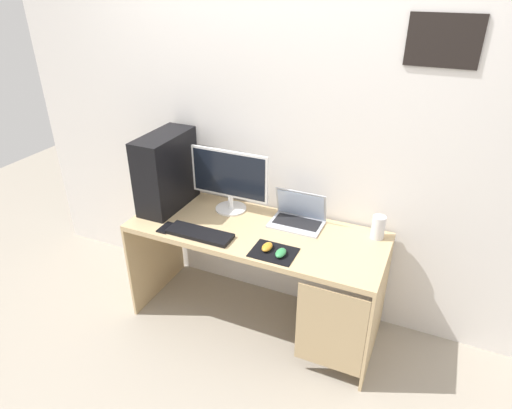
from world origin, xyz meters
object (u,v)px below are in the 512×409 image
at_px(laptop, 298,217).
at_px(monitor, 229,180).
at_px(speaker, 378,227).
at_px(keyboard, 200,234).
at_px(pc_tower, 166,171).
at_px(cell_phone, 166,228).
at_px(mouse_left, 267,247).
at_px(mouse_right, 281,253).

bearing_deg(laptop, monitor, -177.89).
relative_size(speaker, keyboard, 0.35).
height_order(monitor, keyboard, monitor).
height_order(pc_tower, cell_phone, pc_tower).
bearing_deg(keyboard, speaker, 22.68).
distance_m(laptop, cell_phone, 0.84).
bearing_deg(cell_phone, speaker, 19.31).
xyz_separation_m(pc_tower, mouse_left, (0.84, -0.24, -0.24)).
distance_m(mouse_left, cell_phone, 0.68).
bearing_deg(pc_tower, keyboard, -33.39).
height_order(pc_tower, laptop, pc_tower).
bearing_deg(mouse_left, keyboard, -177.41).
xyz_separation_m(laptop, cell_phone, (-0.74, -0.40, -0.04)).
bearing_deg(laptop, pc_tower, -171.82).
xyz_separation_m(speaker, mouse_left, (-0.56, -0.40, -0.05)).
bearing_deg(monitor, keyboard, -93.55).
bearing_deg(speaker, mouse_right, -137.68).
relative_size(monitor, mouse_right, 5.70).
bearing_deg(mouse_right, cell_phone, -179.28).
relative_size(monitor, cell_phone, 4.21).
bearing_deg(mouse_left, mouse_right, -14.74).
relative_size(keyboard, mouse_left, 4.38).
xyz_separation_m(monitor, speaker, (0.98, 0.05, -0.15)).
bearing_deg(pc_tower, monitor, 14.91).
height_order(speaker, mouse_right, speaker).
xyz_separation_m(laptop, mouse_right, (0.04, -0.39, -0.02)).
distance_m(speaker, mouse_right, 0.63).
relative_size(keyboard, cell_phone, 3.23).
distance_m(laptop, keyboard, 0.64).
relative_size(mouse_right, cell_phone, 0.74).
xyz_separation_m(pc_tower, mouse_right, (0.93, -0.27, -0.24)).
bearing_deg(monitor, laptop, 2.11).
height_order(pc_tower, monitor, pc_tower).
bearing_deg(monitor, speaker, 2.82).
bearing_deg(mouse_left, speaker, 35.45).
bearing_deg(pc_tower, mouse_right, -15.87).
bearing_deg(cell_phone, monitor, 56.16).
bearing_deg(mouse_right, speaker, 42.32).
height_order(laptop, mouse_left, laptop).
distance_m(monitor, cell_phone, 0.52).
relative_size(pc_tower, mouse_right, 5.36).
height_order(monitor, mouse_right, monitor).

